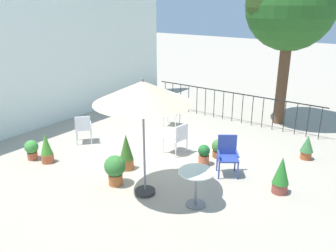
% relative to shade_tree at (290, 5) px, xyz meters
% --- Properties ---
extents(ground_plane, '(60.00, 60.00, 0.00)m').
position_rel_shade_tree_xyz_m(ground_plane, '(-4.46, 1.31, -3.79)').
color(ground_plane, '#A99C8A').
extents(villa_facade, '(11.04, 0.30, 4.39)m').
position_rel_shade_tree_xyz_m(villa_facade, '(-4.46, 6.19, -1.60)').
color(villa_facade, white).
rests_on(villa_facade, ground).
extents(terrace_railing, '(0.03, 6.07, 1.01)m').
position_rel_shade_tree_xyz_m(terrace_railing, '(-0.84, 1.31, -3.11)').
color(terrace_railing, black).
rests_on(terrace_railing, ground).
extents(shade_tree, '(2.91, 2.77, 5.18)m').
position_rel_shade_tree_xyz_m(shade_tree, '(0.00, 0.00, 0.00)').
color(shade_tree, brown).
rests_on(shade_tree, ground).
extents(patio_umbrella_0, '(1.98, 1.98, 2.53)m').
position_rel_shade_tree_xyz_m(patio_umbrella_0, '(-6.31, 0.65, -1.57)').
color(patio_umbrella_0, '#2D2D2D').
rests_on(patio_umbrella_0, ground).
extents(cafe_table_0, '(0.73, 0.73, 0.77)m').
position_rel_shade_tree_xyz_m(cafe_table_0, '(-6.06, -0.47, -3.26)').
color(cafe_table_0, silver).
rests_on(cafe_table_0, ground).
extents(patio_chair_0, '(0.54, 0.52, 0.85)m').
position_rel_shade_tree_xyz_m(patio_chair_0, '(-4.18, 1.28, -3.30)').
color(patio_chair_0, white).
rests_on(patio_chair_0, ground).
extents(patio_chair_1, '(0.64, 0.65, 0.95)m').
position_rel_shade_tree_xyz_m(patio_chair_1, '(-4.44, -0.34, -3.26)').
color(patio_chair_1, '#2E4396').
rests_on(patio_chair_1, ground).
extents(patio_chair_2, '(0.54, 0.57, 0.86)m').
position_rel_shade_tree_xyz_m(patio_chair_2, '(-2.50, 2.71, -3.29)').
color(patio_chair_2, white).
rests_on(patio_chair_2, ground).
extents(patio_chair_3, '(0.63, 0.63, 0.85)m').
position_rel_shade_tree_xyz_m(patio_chair_3, '(-5.17, 3.90, -3.29)').
color(patio_chair_3, white).
rests_on(patio_chair_3, ground).
extents(potted_plant_0, '(0.36, 0.36, 0.53)m').
position_rel_shade_tree_xyz_m(potted_plant_0, '(-6.72, 4.14, -3.50)').
color(potted_plant_0, '#B35638').
rests_on(potted_plant_0, ground).
extents(potted_plant_1, '(0.31, 0.31, 0.80)m').
position_rel_shade_tree_xyz_m(potted_plant_1, '(-6.60, 3.67, -3.41)').
color(potted_plant_1, '#B05330').
rests_on(potted_plant_1, ground).
extents(potted_plant_2, '(0.34, 0.34, 0.65)m').
position_rel_shade_tree_xyz_m(potted_plant_2, '(-2.47, -1.64, -3.45)').
color(potted_plant_2, '#A5522B').
rests_on(potted_plant_2, ground).
extents(potted_plant_3, '(0.35, 0.35, 0.49)m').
position_rel_shade_tree_xyz_m(potted_plant_3, '(-3.73, 0.28, -3.54)').
color(potted_plant_3, brown).
rests_on(potted_plant_3, ground).
extents(potted_plant_4, '(0.48, 0.48, 0.70)m').
position_rel_shade_tree_xyz_m(potted_plant_4, '(-6.40, 1.44, -3.40)').
color(potted_plant_4, '#B55F2E').
rests_on(potted_plant_4, ground).
extents(potted_plant_5, '(0.34, 0.34, 0.91)m').
position_rel_shade_tree_xyz_m(potted_plant_5, '(-5.68, 1.76, -3.34)').
color(potted_plant_5, '#B26232').
rests_on(potted_plant_5, ground).
extents(potted_plant_6, '(0.36, 0.36, 0.84)m').
position_rel_shade_tree_xyz_m(potted_plant_6, '(-4.57, -1.68, -3.36)').
color(potted_plant_6, brown).
rests_on(potted_plant_6, ground).
extents(potted_plant_7, '(0.30, 0.30, 0.53)m').
position_rel_shade_tree_xyz_m(potted_plant_7, '(-4.34, 0.36, -3.52)').
color(potted_plant_7, '#C86540').
rests_on(potted_plant_7, ground).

